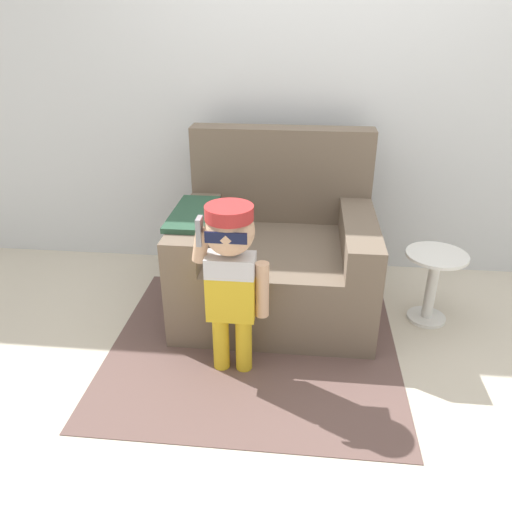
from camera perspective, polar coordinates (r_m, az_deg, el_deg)
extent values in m
plane|color=beige|center=(3.02, 6.69, -7.72)|extent=(10.00, 10.00, 0.00)
cube|color=silver|center=(3.37, 7.89, 19.55)|extent=(10.00, 0.05, 2.60)
cube|color=#6B5B4C|center=(3.06, 2.26, -2.27)|extent=(1.14, 0.98, 0.44)
cube|color=#6B5B4C|center=(3.23, 2.92, 9.28)|extent=(1.14, 0.17, 0.60)
cube|color=#6B5B4C|center=(2.91, -7.09, 2.84)|extent=(0.19, 0.81, 0.19)
cube|color=#6B5B4C|center=(2.86, 11.76, 2.02)|extent=(0.19, 0.81, 0.19)
cube|color=#284C38|center=(2.87, -7.21, 4.83)|extent=(0.23, 0.54, 0.03)
cylinder|color=gold|center=(2.59, -4.01, -9.72)|extent=(0.08, 0.08, 0.32)
cylinder|color=gold|center=(2.58, -1.40, -9.90)|extent=(0.08, 0.08, 0.32)
cube|color=gold|center=(2.43, -2.85, -4.54)|extent=(0.23, 0.13, 0.23)
cube|color=silver|center=(2.35, -2.94, -1.03)|extent=(0.23, 0.13, 0.10)
sphere|color=tan|center=(2.28, -3.04, 2.91)|extent=(0.23, 0.23, 0.23)
cylinder|color=#B22828|center=(2.24, -3.09, 4.97)|extent=(0.22, 0.22, 0.06)
cube|color=#B22828|center=(2.35, -2.68, 5.37)|extent=(0.13, 0.11, 0.01)
cube|color=#0F1433|center=(2.17, -3.47, 2.07)|extent=(0.19, 0.01, 0.05)
cylinder|color=tan|center=(2.40, 0.71, -3.88)|extent=(0.07, 0.07, 0.28)
cylinder|color=tan|center=(2.33, -6.32, 1.24)|extent=(0.09, 0.07, 0.17)
cube|color=gray|center=(2.29, -6.46, 2.86)|extent=(0.02, 0.07, 0.13)
cylinder|color=white|center=(3.22, 18.86, -6.64)|extent=(0.23, 0.23, 0.02)
cylinder|color=white|center=(3.12, 19.38, -3.54)|extent=(0.06, 0.06, 0.42)
cylinder|color=white|center=(3.02, 19.99, 0.09)|extent=(0.35, 0.35, 0.02)
cube|color=brown|center=(2.82, -0.26, -10.24)|extent=(1.57, 1.46, 0.01)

